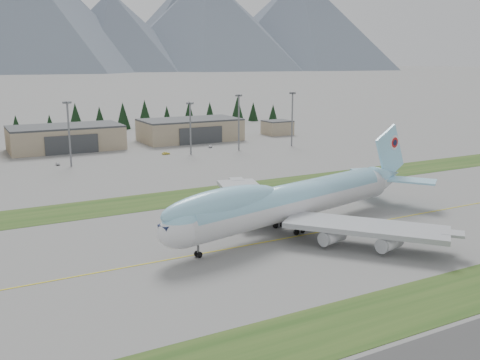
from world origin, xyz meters
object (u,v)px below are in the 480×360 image
boeing_747_freighter (292,200)px  hangar_right (190,130)px  service_vehicle_b (166,155)px  service_vehicle_c (210,147)px  service_vehicle_a (58,165)px  hangar_center (66,138)px

boeing_747_freighter → hangar_right: 149.84m
hangar_right → service_vehicle_b: 42.50m
hangar_right → service_vehicle_c: bearing=-92.0°
hangar_right → boeing_747_freighter: bearing=-104.1°
hangar_right → service_vehicle_c: (-0.86, -25.13, -5.39)m
service_vehicle_a → service_vehicle_b: service_vehicle_a is taller
hangar_center → hangar_right: 60.00m
hangar_center → service_vehicle_c: size_ratio=12.49×
hangar_right → hangar_center: bearing=180.0°
hangar_center → service_vehicle_b: 48.41m
boeing_747_freighter → service_vehicle_b: (10.87, 111.79, -7.18)m
service_vehicle_a → service_vehicle_c: (69.27, 11.12, 0.00)m
boeing_747_freighter → hangar_right: boeing_747_freighter is taller
hangar_center → service_vehicle_c: bearing=-23.0°
boeing_747_freighter → service_vehicle_c: bearing=60.7°
boeing_747_freighter → service_vehicle_b: boeing_747_freighter is taller
boeing_747_freighter → service_vehicle_a: (-33.73, 109.09, -7.18)m
hangar_center → service_vehicle_a: (-10.13, -36.26, -5.39)m
service_vehicle_a → boeing_747_freighter: bearing=-69.1°
hangar_right → service_vehicle_a: 79.13m
hangar_center → service_vehicle_c: hangar_center is taller
hangar_right → service_vehicle_c: hangar_right is taller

